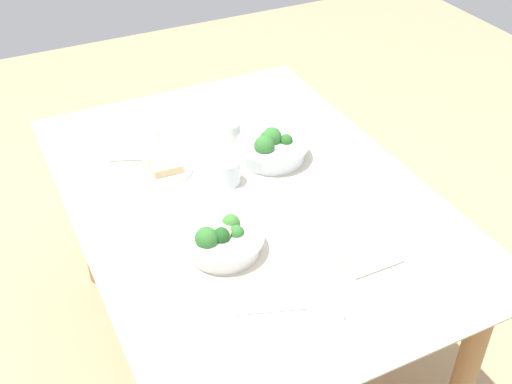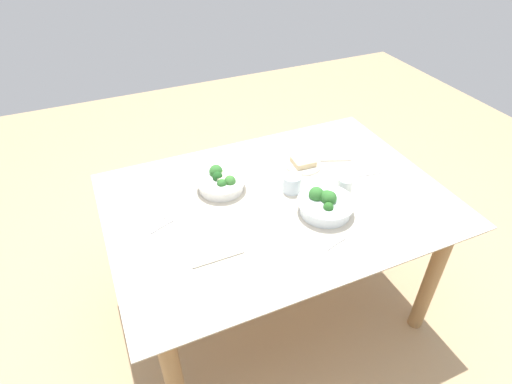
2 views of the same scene
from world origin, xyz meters
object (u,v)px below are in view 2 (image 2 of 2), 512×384
at_px(fork_by_near_bowl, 161,227).
at_px(napkin_folded_upper, 213,247).
at_px(broccoli_bowl_near, 325,204).
at_px(broccoli_bowl_far, 221,182).
at_px(fork_by_far_bowl, 334,245).
at_px(bread_side_plate, 303,163).
at_px(napkin_folded_lower, 330,153).
at_px(table_knife_right, 363,176).
at_px(water_glass_center, 292,184).
at_px(table_knife_left, 166,203).
at_px(water_glass_side, 345,186).

distance_m(fork_by_near_bowl, napkin_folded_upper, 0.24).
relative_size(broccoli_bowl_near, napkin_folded_upper, 1.18).
distance_m(broccoli_bowl_far, fork_by_far_bowl, 0.58).
bearing_deg(bread_side_plate, fork_by_far_bowl, -106.04).
distance_m(bread_side_plate, napkin_folded_lower, 0.19).
height_order(broccoli_bowl_near, table_knife_right, broccoli_bowl_near).
distance_m(water_glass_center, napkin_folded_upper, 0.48).
relative_size(fork_by_near_bowl, table_knife_right, 0.48).
bearing_deg(fork_by_near_bowl, broccoli_bowl_far, -174.88).
bearing_deg(napkin_folded_lower, broccoli_bowl_near, -124.80).
bearing_deg(broccoli_bowl_far, broccoli_bowl_near, -43.59).
bearing_deg(napkin_folded_upper, bread_side_plate, 30.94).
bearing_deg(table_knife_left, fork_by_far_bowl, -114.80).
xyz_separation_m(water_glass_center, fork_by_far_bowl, (-0.01, -0.37, -0.04)).
xyz_separation_m(table_knife_right, napkin_folded_upper, (-0.80, -0.16, 0.00)).
relative_size(broccoli_bowl_far, table_knife_left, 1.10).
height_order(broccoli_bowl_near, napkin_folded_lower, broccoli_bowl_near).
bearing_deg(table_knife_left, water_glass_center, -85.14).
relative_size(broccoli_bowl_far, napkin_folded_upper, 1.10).
bearing_deg(water_glass_side, table_knife_right, 25.60).
bearing_deg(fork_by_far_bowl, napkin_folded_upper, -36.58).
bearing_deg(napkin_folded_lower, bread_side_plate, -166.43).
bearing_deg(table_knife_right, table_knife_left, -0.56).
bearing_deg(water_glass_center, fork_by_far_bowl, -91.28).
bearing_deg(napkin_folded_upper, table_knife_right, 11.44).
xyz_separation_m(fork_by_far_bowl, napkin_folded_upper, (-0.43, 0.18, 0.00)).
distance_m(water_glass_side, napkin_folded_upper, 0.66).
distance_m(broccoli_bowl_far, water_glass_side, 0.55).
height_order(fork_by_far_bowl, table_knife_right, same).
xyz_separation_m(broccoli_bowl_near, napkin_folded_upper, (-0.50, -0.01, -0.04)).
bearing_deg(broccoli_bowl_far, fork_by_far_bowl, -61.88).
relative_size(broccoli_bowl_near, napkin_folded_lower, 1.32).
bearing_deg(table_knife_right, broccoli_bowl_near, 36.96).
distance_m(broccoli_bowl_near, bread_side_plate, 0.35).
relative_size(water_glass_side, table_knife_right, 0.35).
height_order(water_glass_center, water_glass_side, water_glass_center).
bearing_deg(fork_by_near_bowl, table_knife_left, -132.27).
bearing_deg(broccoli_bowl_far, napkin_folded_lower, 5.30).
distance_m(water_glass_side, table_knife_right, 0.17).
relative_size(table_knife_right, napkin_folded_upper, 1.08).
bearing_deg(water_glass_center, napkin_folded_lower, 31.17).
distance_m(table_knife_left, napkin_folded_lower, 0.86).
xyz_separation_m(fork_by_near_bowl, napkin_folded_upper, (0.15, -0.19, 0.00)).
relative_size(table_knife_left, napkin_folded_upper, 1.00).
distance_m(water_glass_side, napkin_folded_lower, 0.33).
bearing_deg(napkin_folded_lower, fork_by_near_bowl, -167.50).
relative_size(bread_side_plate, napkin_folded_upper, 0.86).
relative_size(broccoli_bowl_far, bread_side_plate, 1.28).
height_order(bread_side_plate, table_knife_left, bread_side_plate).
xyz_separation_m(bread_side_plate, table_knife_right, (0.22, -0.19, -0.01)).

